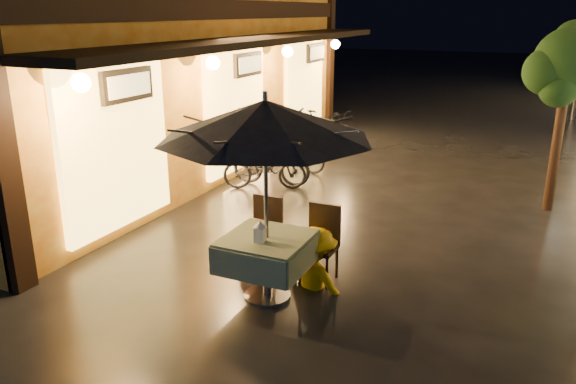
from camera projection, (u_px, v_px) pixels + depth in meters
The scene contains 14 objects.
ground at pixel (324, 296), 6.76m from camera, with size 90.00×90.00×0.00m, color black.
street_tree at pixel (569, 67), 8.97m from camera, with size 1.43×1.20×3.15m.
cafe_table at pixel (267, 252), 6.56m from camera, with size 0.99×0.99×0.78m.
patio_umbrella at pixel (265, 120), 6.08m from camera, with size 2.42×2.42×2.46m.
cafe_chair_left at pixel (265, 229), 7.37m from camera, with size 0.42×0.42×0.97m.
cafe_chair_right at pixel (321, 239), 7.05m from camera, with size 0.42×0.42×0.97m.
table_lantern at pixel (260, 231), 6.32m from camera, with size 0.16×0.16×0.25m.
person_orange at pixel (256, 220), 7.20m from camera, with size 0.70×0.54×1.43m, color #DD4425.
person_yellow at pixel (316, 230), 6.82m from camera, with size 0.95×0.55×1.47m, color #FFB900.
bicycle_0 at pixel (265, 168), 10.73m from camera, with size 0.56×1.59×0.84m, color black.
bicycle_1 at pixel (271, 162), 10.95m from camera, with size 0.44×1.56×0.94m, color black.
bicycle_2 at pixel (292, 150), 12.02m from camera, with size 0.58×1.66×0.87m, color black.
bicycle_3 at pixel (320, 132), 13.50m from camera, with size 0.47×1.67×1.00m, color black.
bicycle_4 at pixel (329, 127), 14.35m from camera, with size 0.60×1.72×0.90m, color black.
Camera 1 is at (2.10, -5.68, 3.27)m, focal length 35.00 mm.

